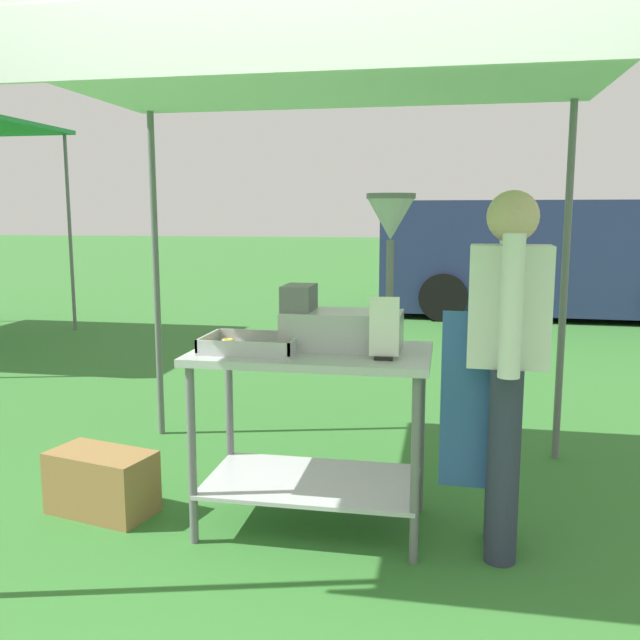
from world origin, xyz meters
The scene contains 9 objects.
ground_plane centered at (0.00, 6.00, 0.00)m, with size 70.00×70.00×0.00m, color #33702D.
stall_canopy centered at (-0.22, 1.02, 2.13)m, with size 2.81×2.30×2.22m.
donut_cart centered at (-0.22, 0.92, 0.63)m, with size 1.11×0.65×0.88m.
donut_tray centered at (-0.50, 0.85, 0.90)m, with size 0.44×0.32×0.07m.
donut_fryer centered at (-0.06, 0.98, 1.10)m, with size 0.61×0.28×0.73m.
menu_sign centered at (0.13, 0.77, 1.00)m, with size 0.13×0.05×0.28m.
vendor centered at (0.65, 0.83, 0.90)m, with size 0.45×0.53×1.61m.
supply_crate centered at (-1.31, 0.87, 0.16)m, with size 0.58×0.40×0.32m.
van_navy centered at (1.83, 8.50, 0.88)m, with size 4.85×2.20×1.69m.
Camera 1 is at (0.40, -2.19, 1.51)m, focal length 38.55 mm.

